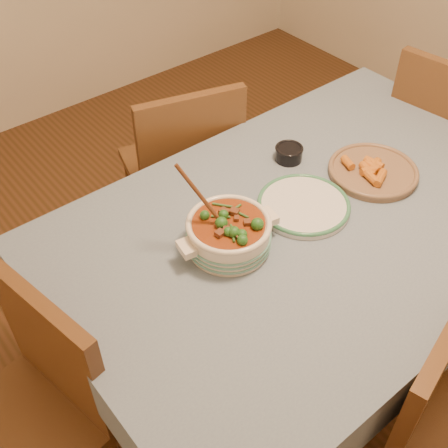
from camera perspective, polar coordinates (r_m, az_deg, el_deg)
name	(u,v)px	position (r m, az deg, el deg)	size (l,w,h in m)	color
floor	(297,352)	(2.34, 7.44, -12.82)	(4.50, 4.50, 0.00)	#422912
dining_table	(316,236)	(1.83, 9.29, -1.20)	(1.68, 1.08, 0.76)	brown
stew_casserole	(229,232)	(1.60, 0.46, -0.78)	(0.31, 0.28, 0.29)	#F0E0C8
white_plate	(304,205)	(1.78, 8.09, 1.94)	(0.33, 0.33, 0.03)	silver
condiment_bowl	(289,153)	(1.96, 6.61, 7.22)	(0.11, 0.11, 0.05)	black
fried_plate	(373,170)	(1.95, 14.93, 5.33)	(0.36, 0.36, 0.05)	#7D6045
chair_far	(185,167)	(2.33, -4.00, 5.77)	(0.52, 0.52, 0.91)	brown
chair_right	(444,148)	(2.56, 21.46, 7.22)	(0.50, 0.50, 0.96)	brown
chair_left	(35,408)	(1.71, -18.61, -17.31)	(0.48, 0.48, 0.88)	brown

